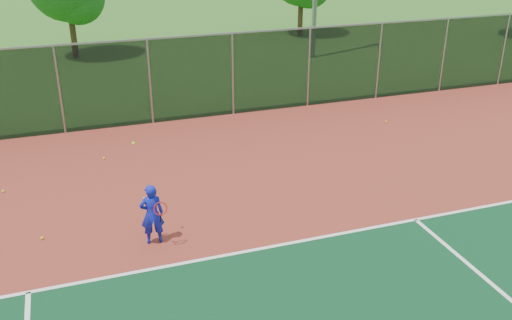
% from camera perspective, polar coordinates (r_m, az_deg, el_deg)
% --- Properties ---
extents(ground, '(120.00, 120.00, 0.00)m').
position_cam_1_polar(ground, '(11.68, 15.48, -14.48)').
color(ground, '#285F1B').
rests_on(ground, ground).
extents(court_apron, '(30.00, 20.00, 0.02)m').
position_cam_1_polar(court_apron, '(13.03, 10.65, -9.46)').
color(court_apron, maroon).
rests_on(court_apron, ground).
extents(fence_back, '(30.00, 0.06, 3.03)m').
position_cam_1_polar(fence_back, '(20.89, -2.35, 8.64)').
color(fence_back, black).
rests_on(fence_back, court_apron).
extents(tennis_player, '(0.59, 0.60, 2.49)m').
position_cam_1_polar(tennis_player, '(13.13, -10.36, -5.33)').
color(tennis_player, '#121AAC').
rests_on(tennis_player, court_apron).
extents(practice_ball_1, '(0.07, 0.07, 0.07)m').
position_cam_1_polar(practice_ball_1, '(18.05, -14.97, 0.18)').
color(practice_ball_1, yellow).
rests_on(practice_ball_1, court_apron).
extents(practice_ball_2, '(0.07, 0.07, 0.07)m').
position_cam_1_polar(practice_ball_2, '(20.97, 12.91, 3.77)').
color(practice_ball_2, yellow).
rests_on(practice_ball_2, court_apron).
extents(practice_ball_4, '(0.07, 0.07, 0.07)m').
position_cam_1_polar(practice_ball_4, '(14.27, -20.60, -7.31)').
color(practice_ball_4, yellow).
rests_on(practice_ball_4, court_apron).
extents(practice_ball_6, '(0.07, 0.07, 0.07)m').
position_cam_1_polar(practice_ball_6, '(16.89, -23.97, -2.86)').
color(practice_ball_6, yellow).
rests_on(practice_ball_6, court_apron).
extents(practice_ball_7, '(0.07, 0.07, 0.07)m').
position_cam_1_polar(practice_ball_7, '(15.37, -11.14, -3.77)').
color(practice_ball_7, yellow).
rests_on(practice_ball_7, court_apron).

